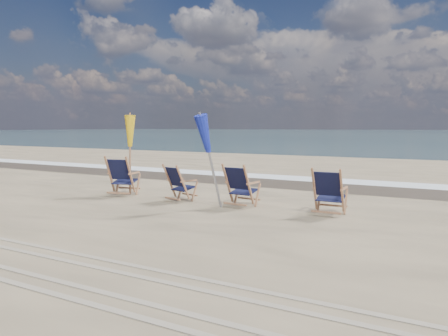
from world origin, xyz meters
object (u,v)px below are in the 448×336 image
object	(u,v)px
beach_chair_1	(183,184)
beach_chair_3	(342,193)
beach_chair_2	(249,187)
beach_chair_0	(130,176)
umbrella_yellow	(130,135)
umbrella_blue	(212,136)

from	to	relation	value
beach_chair_1	beach_chair_3	xyz separation A→B (m)	(3.78, 0.22, 0.04)
beach_chair_1	beach_chair_2	distance (m)	1.72
beach_chair_0	beach_chair_1	xyz separation A→B (m)	(1.75, -0.11, -0.07)
beach_chair_3	umbrella_yellow	bearing A→B (deg)	-4.51
beach_chair_0	beach_chair_3	world-z (taller)	beach_chair_0
beach_chair_1	umbrella_blue	xyz separation A→B (m)	(0.96, -0.24, 1.17)
beach_chair_3	umbrella_yellow	world-z (taller)	umbrella_yellow
beach_chair_3	umbrella_yellow	distance (m)	5.97
beach_chair_0	umbrella_blue	xyz separation A→B (m)	(2.71, -0.35, 1.10)
beach_chair_0	beach_chair_2	world-z (taller)	beach_chair_0
beach_chair_0	beach_chair_3	distance (m)	5.53
beach_chair_2	umbrella_blue	distance (m)	1.40
beach_chair_3	beach_chair_2	bearing A→B (deg)	1.31
beach_chair_1	umbrella_blue	distance (m)	1.53
umbrella_blue	beach_chair_0	bearing A→B (deg)	172.56
beach_chair_2	umbrella_yellow	bearing A→B (deg)	-0.76
beach_chair_2	beach_chair_3	bearing A→B (deg)	-171.80
beach_chair_0	beach_chair_2	bearing A→B (deg)	165.50
umbrella_yellow	beach_chair_3	bearing A→B (deg)	-2.53
umbrella_yellow	umbrella_blue	bearing A→B (deg)	-13.35
beach_chair_1	beach_chair_3	size ratio (longest dim) A/B	0.92
beach_chair_0	beach_chair_3	size ratio (longest dim) A/B	1.07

